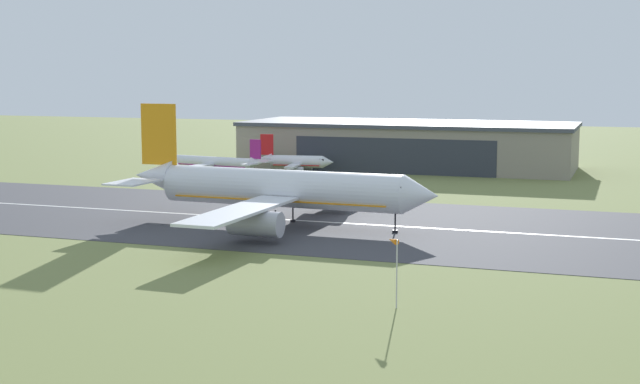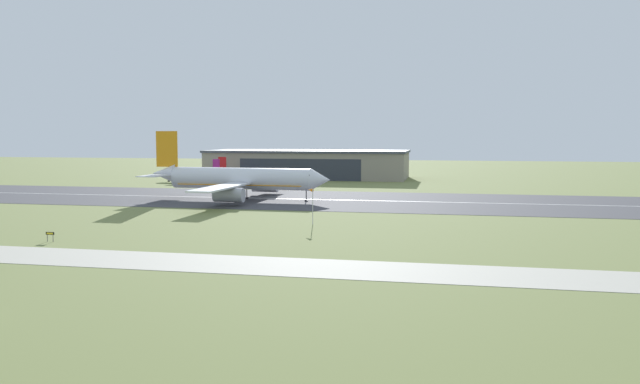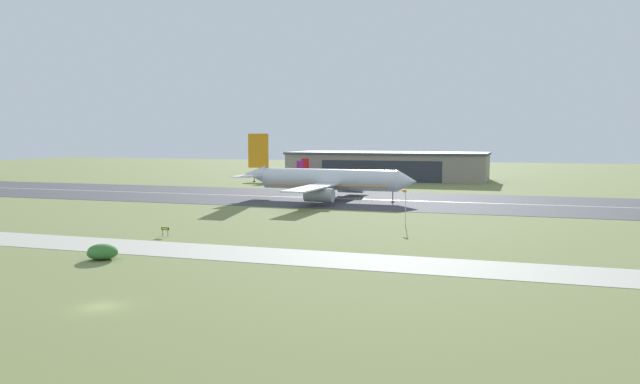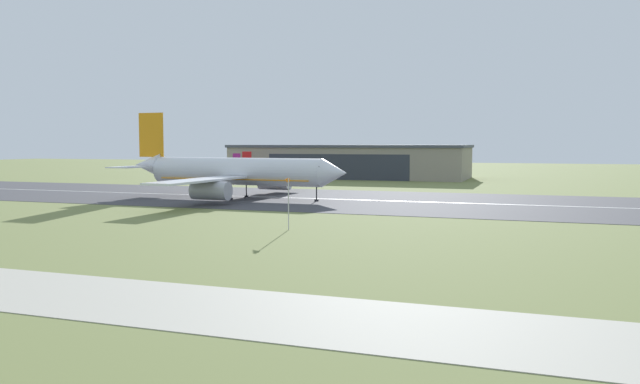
% 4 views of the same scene
% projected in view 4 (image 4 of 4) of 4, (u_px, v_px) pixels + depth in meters
% --- Properties ---
extents(ground_plane, '(666.55, 666.55, 0.00)m').
position_uv_depth(ground_plane, '(114.00, 235.00, 78.03)').
color(ground_plane, olive).
extents(runway_strip, '(426.55, 50.67, 0.06)m').
position_uv_depth(runway_strip, '(289.00, 198.00, 132.17)').
color(runway_strip, '#3D3D42').
rests_on(runway_strip, ground_plane).
extents(runway_centreline, '(383.90, 0.70, 0.01)m').
position_uv_depth(runway_centreline, '(289.00, 198.00, 132.16)').
color(runway_centreline, silver).
rests_on(runway_centreline, runway_strip).
extents(hangar_building, '(79.99, 30.84, 11.20)m').
position_uv_depth(hangar_building, '(350.00, 161.00, 214.03)').
color(hangar_building, gray).
rests_on(hangar_building, ground_plane).
extents(airplane_landing, '(49.85, 59.79, 18.28)m').
position_uv_depth(airplane_landing, '(236.00, 172.00, 130.23)').
color(airplane_landing, silver).
rests_on(airplane_landing, ground_plane).
extents(airplane_parked_west, '(18.29, 19.28, 9.08)m').
position_uv_depth(airplane_parked_west, '(267.00, 171.00, 200.67)').
color(airplane_parked_west, silver).
rests_on(airplane_parked_west, ground_plane).
extents(airplane_parked_east, '(25.95, 20.09, 8.63)m').
position_uv_depth(airplane_parked_east, '(209.00, 171.00, 196.78)').
color(airplane_parked_east, silver).
rests_on(airplane_parked_east, ground_plane).
extents(windsock_pole, '(1.61, 1.77, 6.93)m').
position_uv_depth(windsock_pole, '(286.00, 184.00, 83.09)').
color(windsock_pole, '#B7B7BC').
rests_on(windsock_pole, ground_plane).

